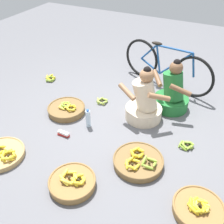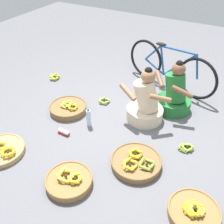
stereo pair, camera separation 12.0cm
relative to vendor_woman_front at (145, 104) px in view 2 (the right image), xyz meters
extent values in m
plane|color=slate|center=(-0.26, -0.30, -0.26)|extent=(10.00, 10.00, 0.00)
cylinder|color=beige|center=(0.00, 0.00, -0.17)|extent=(0.52, 0.52, 0.18)
cylinder|color=beige|center=(0.00, 0.00, 0.13)|extent=(0.42, 0.35, 0.48)
sphere|color=#9E704C|center=(0.00, 0.00, 0.43)|extent=(0.19, 0.19, 0.19)
sphere|color=black|center=(0.00, 0.00, 0.51)|extent=(0.10, 0.10, 0.10)
cylinder|color=#9E704C|center=(-0.20, -0.16, 0.22)|extent=(0.31, 0.20, 0.16)
cylinder|color=#9E704C|center=(0.22, -0.09, 0.22)|extent=(0.29, 0.23, 0.16)
cylinder|color=#237233|center=(0.28, 0.43, -0.17)|extent=(0.52, 0.52, 0.18)
cylinder|color=#237233|center=(0.28, 0.43, 0.12)|extent=(0.45, 0.41, 0.46)
sphere|color=brown|center=(0.28, 0.43, 0.41)|extent=(0.19, 0.19, 0.19)
sphere|color=black|center=(0.28, 0.43, 0.48)|extent=(0.10, 0.10, 0.10)
cylinder|color=brown|center=(0.04, 0.40, 0.20)|extent=(0.24, 0.29, 0.16)
cylinder|color=brown|center=(0.43, 0.22, 0.20)|extent=(0.31, 0.11, 0.16)
torus|color=black|center=(-0.50, 1.19, 0.08)|extent=(0.67, 0.23, 0.68)
torus|color=black|center=(0.48, 0.90, 0.08)|extent=(0.67, 0.23, 0.68)
cylinder|color=#1E4C8C|center=(0.15, 1.00, 0.19)|extent=(0.54, 0.18, 0.55)
cylinder|color=#1E4C8C|center=(-0.17, 1.09, 0.16)|extent=(0.15, 0.07, 0.49)
cylinder|color=#1E4C8C|center=(0.09, 1.02, 0.43)|extent=(0.64, 0.21, 0.08)
cylinder|color=#1E4C8C|center=(-0.30, 1.13, 0.00)|extent=(0.41, 0.15, 0.18)
cylinder|color=#1E4C8C|center=(-0.36, 1.15, 0.24)|extent=(0.31, 0.12, 0.35)
cylinder|color=#1E4C8C|center=(0.44, 0.91, 0.27)|extent=(0.12, 0.06, 0.38)
ellipsoid|color=black|center=(-0.22, 1.11, 0.43)|extent=(0.18, 0.08, 0.05)
cylinder|color=olive|center=(1.03, -1.19, -0.22)|extent=(0.50, 0.50, 0.08)
torus|color=olive|center=(1.03, -1.19, -0.18)|extent=(0.51, 0.51, 0.02)
ellipsoid|color=yellow|center=(1.10, -1.20, -0.15)|extent=(0.04, 0.12, 0.08)
ellipsoid|color=yellow|center=(1.07, -1.15, -0.16)|extent=(0.12, 0.08, 0.06)
ellipsoid|color=yellow|center=(1.03, -1.15, -0.16)|extent=(0.12, 0.07, 0.06)
ellipsoid|color=yellow|center=(1.00, -1.21, -0.16)|extent=(0.06, 0.12, 0.07)
ellipsoid|color=yellow|center=(1.02, -1.24, -0.15)|extent=(0.12, 0.09, 0.08)
ellipsoid|color=yellow|center=(1.09, -1.24, -0.16)|extent=(0.11, 0.10, 0.06)
sphere|color=#382D19|center=(1.05, -1.20, -0.16)|extent=(0.03, 0.03, 0.03)
ellipsoid|color=yellow|center=(1.08, -1.18, -0.15)|extent=(0.05, 0.13, 0.07)
ellipsoid|color=yellow|center=(1.04, -1.13, -0.15)|extent=(0.13, 0.06, 0.07)
ellipsoid|color=yellow|center=(0.97, -1.20, -0.16)|extent=(0.05, 0.13, 0.06)
ellipsoid|color=yellow|center=(1.02, -1.25, -0.15)|extent=(0.13, 0.05, 0.08)
sphere|color=#382D19|center=(1.03, -1.19, -0.15)|extent=(0.03, 0.03, 0.03)
ellipsoid|color=gold|center=(1.07, -1.21, -0.15)|extent=(0.04, 0.15, 0.08)
ellipsoid|color=gold|center=(1.06, -1.17, -0.15)|extent=(0.12, 0.14, 0.07)
ellipsoid|color=gold|center=(1.01, -1.15, -0.15)|extent=(0.15, 0.04, 0.07)
ellipsoid|color=gold|center=(0.96, -1.17, -0.15)|extent=(0.12, 0.14, 0.07)
ellipsoid|color=gold|center=(0.95, -1.23, -0.15)|extent=(0.08, 0.15, 0.09)
ellipsoid|color=gold|center=(0.98, -1.27, -0.15)|extent=(0.15, 0.10, 0.07)
ellipsoid|color=gold|center=(1.05, -1.25, -0.15)|extent=(0.13, 0.13, 0.08)
sphere|color=#382D19|center=(1.01, -1.21, -0.15)|extent=(0.04, 0.04, 0.04)
cylinder|color=brown|center=(-1.08, -0.37, -0.22)|extent=(0.54, 0.54, 0.09)
torus|color=brown|center=(-1.08, -0.37, -0.17)|extent=(0.56, 0.56, 0.02)
ellipsoid|color=yellow|center=(-0.93, -0.38, -0.15)|extent=(0.05, 0.12, 0.05)
ellipsoid|color=yellow|center=(-0.96, -0.34, -0.15)|extent=(0.12, 0.07, 0.07)
ellipsoid|color=yellow|center=(-0.99, -0.34, -0.15)|extent=(0.12, 0.07, 0.08)
ellipsoid|color=yellow|center=(-1.03, -0.39, -0.15)|extent=(0.03, 0.12, 0.07)
ellipsoid|color=yellow|center=(-1.00, -0.44, -0.14)|extent=(0.12, 0.07, 0.08)
ellipsoid|color=yellow|center=(-0.94, -0.43, -0.15)|extent=(0.11, 0.10, 0.07)
sphere|color=#382D19|center=(-0.98, -0.39, -0.15)|extent=(0.03, 0.03, 0.03)
ellipsoid|color=#8CAD38|center=(-1.04, -0.37, -0.14)|extent=(0.06, 0.13, 0.07)
ellipsoid|color=#8CAD38|center=(-1.06, -0.31, -0.15)|extent=(0.12, 0.10, 0.07)
ellipsoid|color=#8CAD38|center=(-1.12, -0.31, -0.15)|extent=(0.12, 0.09, 0.06)
ellipsoid|color=#8CAD38|center=(-1.14, -0.36, -0.15)|extent=(0.05, 0.12, 0.06)
ellipsoid|color=#8CAD38|center=(-1.13, -0.39, -0.14)|extent=(0.11, 0.11, 0.08)
ellipsoid|color=#8CAD38|center=(-1.06, -0.40, -0.14)|extent=(0.12, 0.10, 0.08)
sphere|color=#382D19|center=(-1.09, -0.36, -0.15)|extent=(0.03, 0.03, 0.03)
ellipsoid|color=yellow|center=(-1.05, -0.40, -0.15)|extent=(0.04, 0.12, 0.07)
ellipsoid|color=yellow|center=(-1.11, -0.34, -0.15)|extent=(0.12, 0.04, 0.06)
ellipsoid|color=yellow|center=(-1.15, -0.39, -0.15)|extent=(0.04, 0.12, 0.05)
ellipsoid|color=yellow|center=(-1.10, -0.45, -0.15)|extent=(0.12, 0.04, 0.05)
sphere|color=#382D19|center=(-1.10, -0.40, -0.15)|extent=(0.03, 0.03, 0.03)
cylinder|color=olive|center=(-0.26, -1.47, -0.22)|extent=(0.50, 0.50, 0.08)
torus|color=olive|center=(-0.26, -1.47, -0.18)|extent=(0.51, 0.51, 0.02)
ellipsoid|color=yellow|center=(-0.14, -1.44, -0.15)|extent=(0.06, 0.12, 0.06)
ellipsoid|color=yellow|center=(-0.16, -1.41, -0.15)|extent=(0.12, 0.10, 0.06)
ellipsoid|color=yellow|center=(-0.21, -1.41, -0.15)|extent=(0.12, 0.09, 0.08)
ellipsoid|color=yellow|center=(-0.24, -1.46, -0.15)|extent=(0.06, 0.13, 0.07)
ellipsoid|color=yellow|center=(-0.21, -1.50, -0.15)|extent=(0.12, 0.08, 0.08)
ellipsoid|color=yellow|center=(-0.16, -1.49, -0.15)|extent=(0.12, 0.10, 0.08)
sphere|color=#382D19|center=(-0.19, -1.45, -0.15)|extent=(0.03, 0.03, 0.03)
ellipsoid|color=yellow|center=(-0.23, -1.46, -0.15)|extent=(0.06, 0.16, 0.06)
ellipsoid|color=yellow|center=(-0.25, -1.42, -0.15)|extent=(0.14, 0.13, 0.08)
ellipsoid|color=yellow|center=(-0.32, -1.41, -0.15)|extent=(0.16, 0.09, 0.08)
ellipsoid|color=yellow|center=(-0.36, -1.46, -0.15)|extent=(0.05, 0.16, 0.09)
ellipsoid|color=yellow|center=(-0.32, -1.53, -0.14)|extent=(0.16, 0.08, 0.09)
ellipsoid|color=yellow|center=(-0.28, -1.53, -0.15)|extent=(0.16, 0.08, 0.09)
sphere|color=#382D19|center=(-0.29, -1.47, -0.15)|extent=(0.03, 0.03, 0.03)
cylinder|color=brown|center=(0.27, -0.87, -0.23)|extent=(0.59, 0.59, 0.08)
torus|color=brown|center=(0.27, -0.87, -0.19)|extent=(0.60, 0.60, 0.02)
ellipsoid|color=#8CAD38|center=(0.47, -0.89, -0.15)|extent=(0.04, 0.14, 0.09)
ellipsoid|color=#8CAD38|center=(0.42, -0.83, -0.16)|extent=(0.15, 0.06, 0.06)
ellipsoid|color=#8CAD38|center=(0.34, -0.89, -0.15)|extent=(0.04, 0.14, 0.09)
ellipsoid|color=#8CAD38|center=(0.41, -0.95, -0.16)|extent=(0.15, 0.05, 0.06)
sphere|color=#382D19|center=(0.40, -0.89, -0.16)|extent=(0.03, 0.03, 0.03)
ellipsoid|color=gold|center=(0.28, -0.82, -0.16)|extent=(0.06, 0.14, 0.06)
ellipsoid|color=gold|center=(0.24, -0.75, -0.15)|extent=(0.14, 0.08, 0.08)
ellipsoid|color=gold|center=(0.18, -0.77, -0.16)|extent=(0.12, 0.13, 0.07)
ellipsoid|color=gold|center=(0.18, -0.85, -0.15)|extent=(0.12, 0.12, 0.08)
ellipsoid|color=gold|center=(0.25, -0.85, -0.15)|extent=(0.14, 0.10, 0.08)
sphere|color=#382D19|center=(0.22, -0.80, -0.16)|extent=(0.04, 0.04, 0.04)
ellipsoid|color=yellow|center=(0.30, -1.00, -0.16)|extent=(0.06, 0.14, 0.06)
ellipsoid|color=yellow|center=(0.25, -0.93, -0.15)|extent=(0.14, 0.06, 0.08)
ellipsoid|color=yellow|center=(0.19, -0.96, -0.15)|extent=(0.10, 0.14, 0.08)
ellipsoid|color=yellow|center=(0.18, -1.01, -0.16)|extent=(0.09, 0.14, 0.06)
ellipsoid|color=yellow|center=(0.26, -1.05, -0.15)|extent=(0.14, 0.08, 0.09)
sphere|color=#382D19|center=(0.24, -0.99, -0.16)|extent=(0.03, 0.03, 0.03)
cylinder|color=tan|center=(-1.28, -1.49, -0.24)|extent=(0.56, 0.56, 0.06)
torus|color=tan|center=(-1.28, -1.49, -0.21)|extent=(0.57, 0.57, 0.02)
ellipsoid|color=yellow|center=(-1.07, -1.50, -0.17)|extent=(0.04, 0.15, 0.09)
ellipsoid|color=yellow|center=(-1.09, -1.45, -0.17)|extent=(0.14, 0.12, 0.08)
ellipsoid|color=yellow|center=(-1.16, -1.44, -0.18)|extent=(0.15, 0.10, 0.07)
ellipsoid|color=yellow|center=(-1.19, -1.46, -0.17)|extent=(0.11, 0.14, 0.08)
ellipsoid|color=yellow|center=(-1.19, -1.52, -0.17)|extent=(0.09, 0.15, 0.08)
ellipsoid|color=yellow|center=(-1.16, -1.56, -0.18)|extent=(0.15, 0.10, 0.07)
ellipsoid|color=yellow|center=(-1.09, -1.54, -0.17)|extent=(0.13, 0.13, 0.09)
sphere|color=#382D19|center=(-1.13, -1.50, -0.18)|extent=(0.03, 0.03, 0.03)
ellipsoid|color=gold|center=(-1.24, -1.48, -0.17)|extent=(0.04, 0.14, 0.08)
ellipsoid|color=gold|center=(-1.31, -1.42, -0.17)|extent=(0.14, 0.06, 0.08)
ellipsoid|color=olive|center=(0.75, -0.35, -0.24)|extent=(0.05, 0.13, 0.06)
ellipsoid|color=olive|center=(0.69, -0.28, -0.24)|extent=(0.13, 0.03, 0.07)
ellipsoid|color=olive|center=(0.63, -0.33, -0.24)|extent=(0.04, 0.13, 0.06)
ellipsoid|color=olive|center=(0.68, -0.39, -0.24)|extent=(0.13, 0.05, 0.07)
sphere|color=#382D19|center=(0.69, -0.34, -0.24)|extent=(0.03, 0.03, 0.03)
ellipsoid|color=#8CAD38|center=(0.78, -0.31, -0.23)|extent=(0.04, 0.13, 0.08)
ellipsoid|color=#8CAD38|center=(0.76, -0.27, -0.23)|extent=(0.11, 0.11, 0.08)
ellipsoid|color=#8CAD38|center=(0.71, -0.26, -0.24)|extent=(0.13, 0.07, 0.05)
ellipsoid|color=#8CAD38|center=(0.67, -0.32, -0.24)|extent=(0.06, 0.13, 0.06)
ellipsoid|color=#8CAD38|center=(0.69, -0.36, -0.24)|extent=(0.12, 0.09, 0.06)
ellipsoid|color=#8CAD38|center=(0.75, -0.35, -0.24)|extent=(0.12, 0.10, 0.05)
sphere|color=#382D19|center=(0.72, -0.31, -0.24)|extent=(0.03, 0.03, 0.03)
ellipsoid|color=gold|center=(-1.84, 0.34, -0.24)|extent=(0.06, 0.14, 0.06)
ellipsoid|color=gold|center=(-1.89, 0.39, -0.24)|extent=(0.14, 0.07, 0.06)
ellipsoid|color=gold|center=(-1.94, 0.38, -0.23)|extent=(0.12, 0.12, 0.09)
ellipsoid|color=gold|center=(-1.96, 0.30, -0.23)|extent=(0.09, 0.14, 0.09)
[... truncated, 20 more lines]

